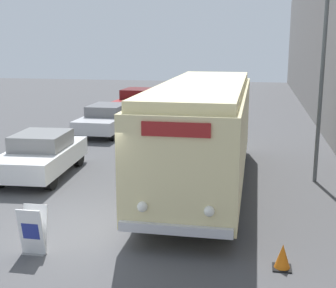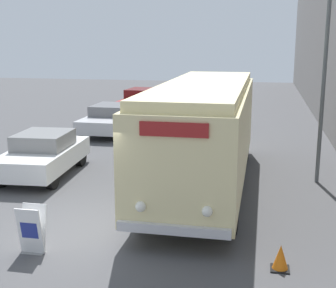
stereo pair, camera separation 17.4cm
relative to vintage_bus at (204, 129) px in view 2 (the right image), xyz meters
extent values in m
plane|color=#4C4C4F|center=(-2.31, -3.85, -1.74)|extent=(80.00, 80.00, 0.00)
cylinder|color=black|center=(-1.06, -3.31, -1.28)|extent=(0.28, 0.92, 0.92)
cylinder|color=black|center=(1.06, -3.31, -1.28)|extent=(0.28, 0.92, 0.92)
cylinder|color=black|center=(-1.06, 3.32, -1.28)|extent=(0.28, 0.92, 0.92)
cylinder|color=black|center=(1.06, 3.32, -1.28)|extent=(0.28, 0.92, 0.92)
cube|color=beige|center=(0.00, 0.01, -0.09)|extent=(2.44, 9.43, 2.40)
cube|color=#F8E8A7|center=(0.00, 0.01, 1.23)|extent=(2.25, 9.05, 0.24)
cube|color=silver|center=(0.00, -4.77, -1.16)|extent=(2.32, 0.12, 0.20)
sphere|color=white|center=(-0.67, -4.74, -0.73)|extent=(0.22, 0.22, 0.22)
sphere|color=white|center=(0.67, -4.74, -0.73)|extent=(0.22, 0.22, 0.22)
cube|color=maroon|center=(0.00, -4.73, 0.86)|extent=(1.34, 0.06, 0.28)
cube|color=gray|center=(-2.86, -5.15, -1.74)|extent=(0.47, 0.22, 0.01)
cube|color=white|center=(-2.86, -5.24, -1.24)|extent=(0.52, 0.20, 1.01)
cube|color=white|center=(-2.86, -5.07, -1.24)|extent=(0.52, 0.20, 1.01)
cube|color=navy|center=(-2.86, -5.26, -1.22)|extent=(0.36, 0.07, 0.35)
cylinder|color=#595E60|center=(3.36, 1.13, 1.15)|extent=(0.12, 0.12, 5.78)
cylinder|color=black|center=(-5.87, -1.26, -1.44)|extent=(0.22, 0.60, 0.60)
cylinder|color=black|center=(-4.31, -1.16, -1.44)|extent=(0.22, 0.60, 0.60)
cylinder|color=black|center=(-6.05, 1.36, -1.44)|extent=(0.22, 0.60, 0.60)
cylinder|color=black|center=(-4.49, 1.47, -1.44)|extent=(0.22, 0.60, 0.60)
cube|color=silver|center=(-5.18, 0.10, -1.14)|extent=(2.08, 4.14, 0.61)
cube|color=gray|center=(-5.19, 0.20, -0.60)|extent=(1.67, 1.91, 0.48)
cylinder|color=black|center=(-6.11, 5.73, -1.44)|extent=(0.22, 0.60, 0.60)
cylinder|color=black|center=(-4.57, 5.72, -1.44)|extent=(0.22, 0.60, 0.60)
cylinder|color=black|center=(-6.07, 8.81, -1.44)|extent=(0.22, 0.60, 0.60)
cylinder|color=black|center=(-4.54, 8.79, -1.44)|extent=(0.22, 0.60, 0.60)
cube|color=#B7B7BC|center=(-5.32, 7.26, -1.16)|extent=(1.85, 4.50, 0.56)
cube|color=slate|center=(-5.32, 7.37, -0.65)|extent=(1.55, 2.03, 0.47)
cylinder|color=black|center=(-6.17, 11.47, -1.40)|extent=(0.22, 0.70, 0.70)
cylinder|color=black|center=(-4.71, 11.40, -1.40)|extent=(0.22, 0.70, 0.70)
cylinder|color=black|center=(-6.02, 14.47, -1.40)|extent=(0.22, 0.70, 0.70)
cylinder|color=black|center=(-4.56, 14.40, -1.40)|extent=(0.22, 0.70, 0.70)
cube|color=#A52323|center=(-5.36, 12.94, -1.09)|extent=(1.94, 4.48, 0.62)
cube|color=#5B1313|center=(-5.36, 13.05, -0.51)|extent=(1.56, 2.05, 0.53)
cube|color=black|center=(2.10, -4.88, -1.73)|extent=(0.36, 0.36, 0.03)
cone|color=orange|center=(2.10, -4.88, -1.48)|extent=(0.30, 0.30, 0.47)
camera|label=1|loc=(1.48, -13.35, 2.53)|focal=50.00mm
camera|label=2|loc=(1.65, -13.31, 2.53)|focal=50.00mm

